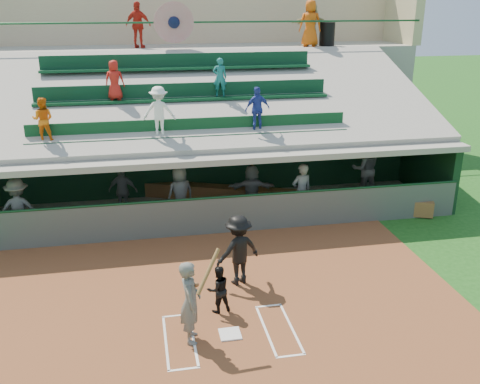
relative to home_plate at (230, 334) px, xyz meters
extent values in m
plane|color=#184B15|center=(0.00, 0.00, -0.04)|extent=(100.00, 100.00, 0.00)
cube|color=brown|center=(0.00, 0.50, -0.03)|extent=(11.00, 9.00, 0.02)
cube|color=silver|center=(0.00, 0.00, 0.00)|extent=(0.43, 0.43, 0.03)
cube|color=white|center=(-0.75, 0.00, -0.01)|extent=(0.05, 1.80, 0.01)
cube|color=white|center=(0.75, 0.00, -0.01)|extent=(0.05, 1.80, 0.01)
cube|color=silver|center=(-1.30, 0.00, -0.01)|extent=(0.05, 1.80, 0.01)
cube|color=white|center=(1.30, 0.00, -0.01)|extent=(0.05, 1.80, 0.01)
cube|color=white|center=(-1.02, 0.90, -0.01)|extent=(0.60, 0.05, 0.01)
cube|color=white|center=(1.02, 0.90, -0.01)|extent=(0.60, 0.05, 0.01)
cube|color=white|center=(-1.02, -0.90, -0.01)|extent=(0.60, 0.05, 0.01)
cube|color=white|center=(1.02, -0.90, -0.01)|extent=(0.60, 0.05, 0.01)
cube|color=gray|center=(0.00, 6.75, -0.02)|extent=(16.00, 3.50, 0.04)
cube|color=gray|center=(0.00, 13.50, 2.26)|extent=(20.00, 3.00, 4.60)
cube|color=#515651|center=(0.00, 5.00, 0.52)|extent=(16.00, 0.06, 1.10)
cylinder|color=#123A1D|center=(0.00, 5.00, 1.09)|extent=(16.00, 0.08, 0.08)
cube|color=#10321A|center=(0.00, 8.50, 1.07)|extent=(16.00, 0.25, 2.20)
cube|color=black|center=(8.00, 6.75, 1.07)|extent=(0.25, 3.50, 2.20)
cube|color=gray|center=(0.00, 6.75, 2.17)|extent=(16.40, 3.90, 0.18)
cube|color=#99988B|center=(0.00, 10.25, 1.12)|extent=(16.40, 3.50, 2.30)
cube|color=gray|center=(0.00, 11.90, 2.26)|extent=(16.40, 0.30, 4.60)
cube|color=gray|center=(0.00, 8.60, 3.42)|extent=(16.40, 6.51, 2.37)
cube|color=#0B331E|center=(0.00, 6.20, 2.62)|extent=(9.40, 0.42, 0.08)
cube|color=#0D3C1E|center=(0.00, 6.40, 2.88)|extent=(9.40, 0.06, 0.45)
cube|color=#0C371D|center=(0.00, 8.10, 3.37)|extent=(9.40, 0.42, 0.08)
cube|color=#0B331F|center=(0.00, 8.30, 3.62)|extent=(9.40, 0.06, 0.45)
cube|color=#0D3A1F|center=(0.00, 10.00, 4.12)|extent=(9.40, 0.42, 0.08)
cube|color=#0C351F|center=(0.00, 10.20, 4.38)|extent=(9.40, 0.06, 0.45)
imported|color=orange|center=(-4.15, 6.30, 3.26)|extent=(0.64, 0.53, 1.21)
imported|color=white|center=(-0.95, 6.30, 3.37)|extent=(0.98, 0.65, 1.42)
imported|color=#263799|center=(1.96, 6.30, 3.32)|extent=(0.83, 0.47, 1.33)
imported|color=red|center=(-2.20, 8.20, 4.02)|extent=(0.66, 0.48, 1.23)
imported|color=#176A6A|center=(1.13, 8.20, 4.02)|extent=(0.48, 0.34, 1.23)
cylinder|color=#154424|center=(0.00, 12.00, 5.56)|extent=(20.00, 0.07, 0.07)
cylinder|color=#B31A19|center=(0.00, 11.98, 5.56)|extent=(1.50, 0.06, 1.50)
sphere|color=#0D1536|center=(0.00, 11.95, 5.56)|extent=(0.44, 0.44, 0.44)
cube|color=tan|center=(0.00, 15.00, 6.16)|extent=(20.00, 0.40, 3.20)
cube|color=tan|center=(10.00, 13.50, 6.16)|extent=(0.40, 3.00, 3.20)
imported|color=#51544F|center=(-0.78, -0.01, 0.85)|extent=(0.45, 0.65, 1.73)
cylinder|color=olive|center=(-0.43, -0.16, 1.57)|extent=(0.56, 0.54, 0.75)
sphere|color=brown|center=(-0.65, -0.01, 1.22)|extent=(0.10, 0.10, 0.10)
imported|color=black|center=(-0.09, 0.92, 0.52)|extent=(0.60, 0.52, 1.07)
imported|color=black|center=(0.56, 2.06, 0.85)|extent=(1.27, 0.98, 1.73)
cube|color=brown|center=(-0.18, 8.10, 0.25)|extent=(15.17, 6.70, 0.49)
imported|color=#545651|center=(-5.00, 5.69, 0.89)|extent=(1.16, 0.70, 1.76)
imported|color=#525550|center=(-2.16, 6.95, 0.79)|extent=(0.99, 0.63, 1.56)
imported|color=#595B56|center=(-0.44, 6.17, 0.86)|extent=(0.96, 0.78, 1.70)
imported|color=#595B56|center=(1.80, 6.28, 0.80)|extent=(1.53, 0.70, 1.59)
imported|color=#60635E|center=(3.18, 5.53, 0.89)|extent=(0.72, 0.55, 1.77)
imported|color=#5B5E59|center=(5.92, 7.09, 0.97)|extent=(1.04, 0.88, 1.92)
cylinder|color=black|center=(6.29, 12.60, 5.03)|extent=(0.62, 0.62, 0.93)
imported|color=red|center=(-1.31, 13.03, 5.44)|extent=(1.11, 0.80, 1.75)
imported|color=#CA4F0B|center=(5.44, 12.29, 5.47)|extent=(0.98, 0.74, 1.81)
imported|color=tan|center=(5.60, 12.69, 5.43)|extent=(1.68, 0.87, 1.73)
camera|label=1|loc=(-1.55, -9.09, 6.44)|focal=40.00mm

